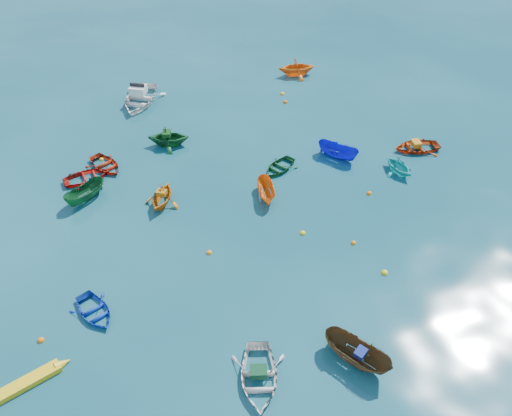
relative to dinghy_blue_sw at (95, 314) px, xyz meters
name	(u,v)px	position (x,y,z in m)	size (l,w,h in m)	color
ground	(291,271)	(10.17, -1.14, 0.00)	(160.00, 160.00, 0.00)	#0A3F4A
dinghy_blue_sw	(95,314)	(0.00, 0.00, 0.00)	(1.94, 2.72, 0.56)	#0D32AE
dinghy_white_near	(259,380)	(6.16, -6.34, 0.00)	(2.49, 3.48, 0.72)	silver
sampan_brown_mid	(355,360)	(10.63, -7.10, 0.00)	(1.27, 3.36, 1.30)	#53391E
dinghy_orange_w	(163,203)	(5.15, 6.85, 0.00)	(2.24, 2.60, 1.37)	orange
dinghy_green_e	(279,169)	(13.23, 7.32, 0.00)	(1.91, 2.67, 0.55)	#124F24
dinghy_cyan_se	(397,172)	(20.42, 4.07, 0.00)	(2.00, 2.32, 1.22)	#1DB4B2
dinghy_red_nw	(88,179)	(1.17, 11.01, 0.00)	(2.14, 2.99, 0.62)	#A3130D
sampan_orange_n	(266,196)	(11.36, 5.04, 0.00)	(1.00, 2.66, 1.03)	orange
dinghy_green_n	(169,145)	(7.14, 12.86, 0.00)	(2.49, 2.88, 1.52)	#135525
dinghy_red_ne	(416,149)	(23.12, 5.78, 0.00)	(2.29, 3.21, 0.67)	#B9380F
sampan_blue_far	(337,157)	(17.51, 7.04, 0.00)	(1.12, 2.97, 1.15)	#1110D1
dinghy_red_far	(106,167)	(2.50, 11.87, 0.00)	(2.08, 2.91, 0.60)	#A1210D
dinghy_orange_far	(296,75)	(20.12, 19.06, 0.00)	(2.70, 3.13, 1.65)	orange
sampan_green_far	(87,199)	(0.85, 9.00, 0.00)	(1.10, 2.91, 1.12)	#14562A
kayak_yellow	(25,386)	(-3.46, -2.73, 0.00)	(0.58, 3.92, 0.40)	yellow
motorboat_white	(140,103)	(6.48, 19.48, 0.00)	(3.39, 4.74, 1.58)	white
tarp_green_a	(259,372)	(6.20, -6.24, 0.54)	(0.76, 0.57, 0.37)	#104023
tarp_blue_a	(361,353)	(10.71, -7.23, 0.79)	(0.58, 0.44, 0.28)	navy
tarp_orange_a	(161,193)	(5.18, 6.89, 0.83)	(0.60, 0.45, 0.29)	#BB6D13
tarp_green_b	(166,134)	(7.05, 12.90, 0.93)	(0.72, 0.54, 0.35)	#104013
tarp_orange_b	(416,143)	(23.03, 5.80, 0.51)	(0.74, 0.56, 0.36)	orange
buoy_or_a	(41,341)	(-2.62, -0.60, 0.00)	(0.34, 0.34, 0.34)	orange
buoy_ye_a	(385,273)	(14.76, -3.15, 0.00)	(0.37, 0.37, 0.37)	yellow
buoy_or_b	(353,243)	(14.35, -0.59, 0.00)	(0.32, 0.32, 0.32)	orange
buoy_or_c	(209,253)	(6.51, 1.78, 0.00)	(0.33, 0.33, 0.33)	orange
buoy_ye_c	(303,233)	(12.02, 1.22, 0.00)	(0.34, 0.34, 0.34)	yellow
buoy_or_d	(369,194)	(17.49, 2.83, 0.00)	(0.36, 0.36, 0.36)	orange
buoy_ye_d	(102,160)	(2.36, 12.84, 0.00)	(0.33, 0.33, 0.33)	yellow
buoy_or_e	(285,102)	(17.27, 15.12, 0.00)	(0.38, 0.38, 0.38)	orange
buoy_ye_e	(282,94)	(17.59, 16.42, 0.00)	(0.39, 0.39, 0.39)	yellow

